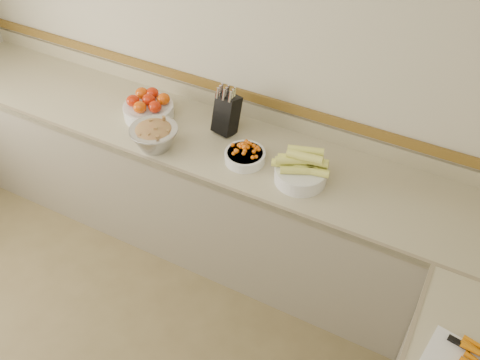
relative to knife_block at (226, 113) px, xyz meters
The scene contains 7 objects.
back_wall 0.34m from the knife_block, 96.67° to the left, with size 4.00×4.00×0.00m, color beige.
counter_back 0.59m from the knife_block, 100.70° to the right, with size 4.00×0.65×1.08m.
knife_block is the anchor object (origin of this frame).
tomato_bowl 0.51m from the knife_block, 168.61° to the right, with size 0.31×0.31×0.15m.
cherry_tomato_bowl 0.31m from the knife_block, 41.25° to the right, with size 0.23×0.23×0.12m.
corn_bowl 0.60m from the knife_block, 19.79° to the right, with size 0.32×0.29×0.21m.
rhubarb_bowl 0.44m from the knife_block, 131.36° to the right, with size 0.28×0.28×0.16m.
Camera 1 is at (1.29, -0.43, 2.87)m, focal length 40.00 mm.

